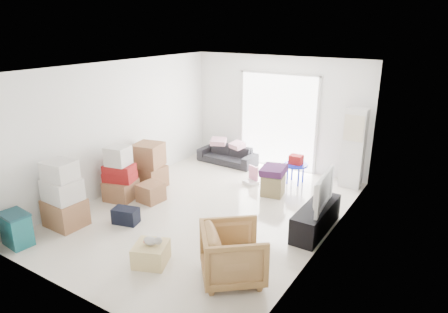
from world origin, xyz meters
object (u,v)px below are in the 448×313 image
ac_tower (354,148)px  armchair (233,251)px  television (317,202)px  storage_bins (16,229)px  sofa (227,152)px  ottoman (273,185)px  kids_table (296,163)px  wood_crate (151,254)px  tv_console (316,218)px

ac_tower → armchair: ac_tower is taller
ac_tower → television: size_ratio=1.68×
ac_tower → storage_bins: (-3.85, -5.32, -0.59)m
sofa → armchair: bearing=-55.1°
ottoman → armchair: bearing=-74.8°
kids_table → ac_tower: bearing=23.8°
wood_crate → ac_tower: bearing=69.9°
ottoman → wood_crate: ottoman is taller
sofa → ac_tower: bearing=4.8°
ottoman → kids_table: bearing=80.1°
sofa → kids_table: 2.02m
kids_table → wood_crate: size_ratio=1.39×
television → tv_console: bearing=-0.0°
television → sofa: bearing=50.0°
ac_tower → television: (0.05, -2.29, -0.34)m
sofa → wood_crate: 4.63m
ac_tower → sofa: ac_tower is taller
tv_console → wood_crate: (-1.72, -2.27, -0.07)m
armchair → television: bearing=-54.7°
tv_console → ac_tower: bearing=91.2°
ottoman → wood_crate: (-0.43, -3.25, -0.06)m
tv_console → sofa: 3.80m
armchair → ottoman: armchair is taller
ac_tower → armchair: 4.27m
sofa → armchair: size_ratio=1.77×
sofa → ottoman: bearing=-30.2°
ottoman → kids_table: size_ratio=0.66×
television → kids_table: kids_table is taller
ottoman → tv_console: bearing=-37.3°
sofa → ottoman: size_ratio=3.54×
television → armchair: armchair is taller
ac_tower → television: ac_tower is taller
ac_tower → television: 2.32m
television → wood_crate: television is taller
armchair → wood_crate: size_ratio=1.83×
wood_crate → storage_bins: bearing=-160.8°
storage_bins → television: bearing=37.8°
sofa → armchair: armchair is taller
storage_bins → armchair: bearing=17.9°
sofa → ottoman: (1.84, -1.16, -0.08)m
armchair → ottoman: size_ratio=2.00×
television → wood_crate: (-1.72, -2.27, -0.37)m
ac_tower → kids_table: 1.26m
armchair → kids_table: armchair is taller
kids_table → wood_crate: bearing=-98.1°
sofa → television: bearing=-32.4°
wood_crate → tv_console: bearing=52.8°
ac_tower → armchair: (-0.45, -4.22, -0.44)m
tv_console → kids_table: (-1.14, 1.81, 0.24)m
ac_tower → kids_table: size_ratio=2.66×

